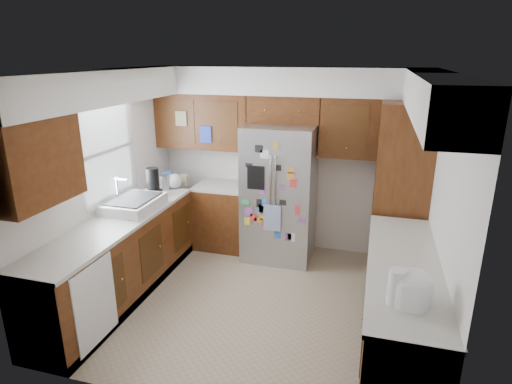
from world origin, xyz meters
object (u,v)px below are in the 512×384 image
pantry (400,191)px  rice_cooker (411,287)px  paper_towel (396,287)px  fridge (280,193)px

pantry → rice_cooker: 2.28m
rice_cooker → paper_towel: bearing=-161.7°
pantry → paper_towel: pantry is taller
pantry → rice_cooker: (-0.00, -2.28, -0.02)m
paper_towel → pantry: bearing=87.4°
fridge → rice_cooker: (1.50, -2.33, 0.15)m
pantry → fridge: 1.51m
rice_cooker → paper_towel: paper_towel is taller
pantry → rice_cooker: bearing=-90.0°
pantry → rice_cooker: size_ratio=7.08×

